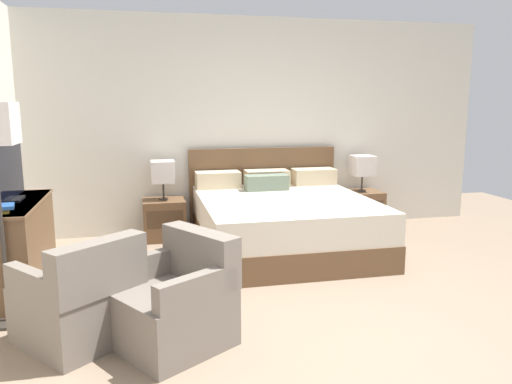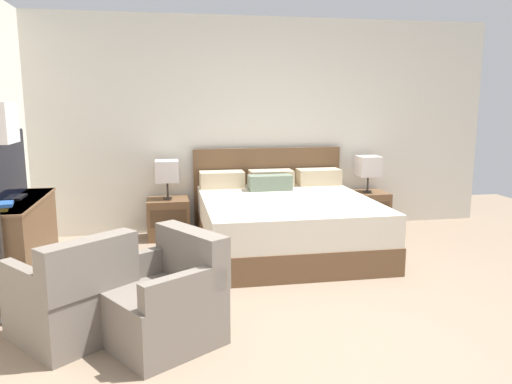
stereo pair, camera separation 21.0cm
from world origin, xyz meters
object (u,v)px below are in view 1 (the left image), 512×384
Objects in this scene: bed at (283,221)px; dresser at (13,247)px; table_lamp_right at (363,166)px; nightstand_left at (164,219)px; table_lamp_left at (163,172)px; armchair_companion at (175,304)px; tv at (9,168)px; armchair_by_window at (81,302)px; nightstand_right at (361,209)px.

bed is 2.73m from dresser.
table_lamp_right reaches higher than dresser.
nightstand_left is 0.58m from table_lamp_left.
nightstand_left is at bearing 47.70° from dresser.
dresser reaches higher than armchair_companion.
table_lamp_right is 4.15m from tv.
armchair_by_window is (-3.23, -2.53, -0.53)m from table_lamp_right.
tv is 2.01m from armchair_companion.
table_lamp_left reaches higher than dresser.
tv is 0.85× the size of armchair_by_window.
dresser is 1.48× the size of tv.
tv is at bearing -133.86° from nightstand_left.
armchair_by_window is at bearing -57.71° from dresser.
dresser is at bearing -159.27° from nightstand_right.
table_lamp_left is 0.49× the size of armchair_companion.
armchair_by_window is at bearing -105.01° from nightstand_left.
table_lamp_right is at bearing 46.04° from armchair_companion.
bed is 4.10× the size of nightstand_right.
table_lamp_left is 2.56m from table_lamp_right.
nightstand_right is at bearing 29.61° from bed.
table_lamp_right is at bearing 0.00° from table_lamp_left.
nightstand_left is at bearing 180.00° from nightstand_right.
nightstand_right is at bearing 46.02° from armchair_companion.
dresser is 1.25m from armchair_by_window.
nightstand_left is 0.61× the size of tv.
table_lamp_right is (0.00, 0.00, 0.58)m from nightstand_right.
nightstand_right is at bearing 38.01° from armchair_by_window.
dresser is at bearing 136.74° from armchair_companion.
tv reaches higher than table_lamp_left.
nightstand_left is at bearing -179.97° from table_lamp_right.
bed is at bearing 14.32° from tv.
bed is 1.55m from table_lamp_left.
tv is at bearing -160.30° from nightstand_right.
nightstand_right is at bearing 0.00° from nightstand_left.
table_lamp_left reaches higher than armchair_companion.
nightstand_left is 2.62m from table_lamp_right.
nightstand_left is at bearing -90.00° from table_lamp_left.
armchair_companion is at bearing -90.97° from nightstand_left.
armchair_companion is at bearing -90.97° from table_lamp_left.
table_lamp_right reaches higher than armchair_by_window.
bed reaches higher than armchair_by_window.
table_lamp_left is at bearing 90.00° from nightstand_left.
bed is 1.47m from nightstand_right.
table_lamp_right is 0.38× the size of dresser.
armchair_by_window is at bearing -137.35° from bed.
table_lamp_left reaches higher than nightstand_right.
table_lamp_left is at bearing 89.03° from armchair_companion.
nightstand_left is 1.07× the size of table_lamp_left.
table_lamp_left is 1.95m from tv.
dresser is at bearing -91.82° from tv.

